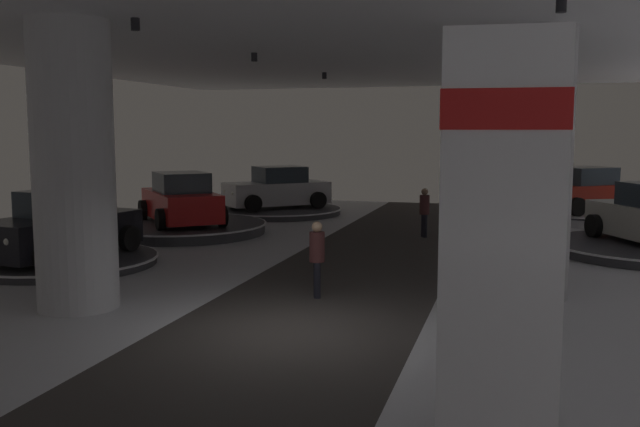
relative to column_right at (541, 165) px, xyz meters
name	(u,v)px	position (x,y,z in m)	size (l,w,h in m)	color
ground	(289,333)	(-4.17, -3.77, -2.77)	(24.00, 44.00, 0.06)	silver
ceiling_with_spotlights	(287,0)	(-4.17, -3.77, 2.80)	(24.00, 44.00, 0.39)	silver
column_right	(541,165)	(0.00, 0.00, 0.00)	(1.24, 1.24, 5.50)	#ADADB2
column_left	(74,167)	(-8.62, -3.36, 0.00)	(1.54, 1.54, 5.50)	silver
brand_sign_pylon	(499,260)	(-0.60, -8.26, -0.51)	(1.30, 0.72, 4.35)	slate
display_platform_deep_left	(277,210)	(-10.01, 12.17, -2.60)	(5.38, 5.38, 0.26)	#333338
display_car_deep_left	(277,189)	(-9.99, 12.19, -1.73)	(4.30, 4.18, 1.71)	silver
display_platform_deep_right	(587,216)	(2.16, 13.41, -2.56)	(5.10, 5.10, 0.35)	#B7B7BC
display_car_deep_right	(587,192)	(2.14, 13.39, -1.63)	(4.40, 4.03, 1.71)	maroon
display_platform_mid_left	(62,260)	(-11.64, 0.24, -2.62)	(4.85, 4.85, 0.22)	#333338
display_car_mid_left	(62,227)	(-11.63, 0.27, -1.76)	(2.77, 4.44, 1.71)	black
display_platform_far_left	(181,227)	(-11.28, 6.15, -2.55)	(5.72, 5.72, 0.35)	#333338
display_car_far_left	(181,200)	(-11.26, 6.13, -1.63)	(4.11, 4.36, 1.71)	red
visitor_walking_near	(424,209)	(-3.31, 7.51, -1.84)	(0.32, 0.32, 1.59)	black
visitor_walking_far	(317,254)	(-4.38, -1.29, -1.84)	(0.32, 0.32, 1.59)	black
stanchion_a	(487,345)	(-0.80, -4.86, -2.38)	(0.28, 0.28, 1.01)	#333338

